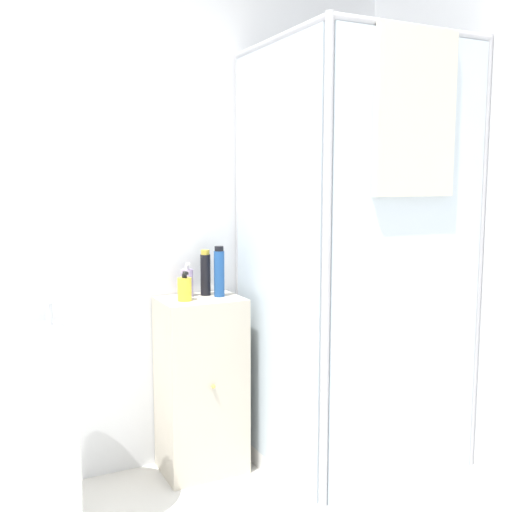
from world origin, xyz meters
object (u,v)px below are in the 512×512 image
(shampoo_bottle_tall_black, at_px, (205,273))
(lotion_bottle_white, at_px, (187,282))
(soap_dispenser, at_px, (185,289))
(sink, at_px, (58,381))
(shampoo_bottle_blue, at_px, (219,272))

(shampoo_bottle_tall_black, height_order, lotion_bottle_white, shampoo_bottle_tall_black)
(soap_dispenser, relative_size, lotion_bottle_white, 0.85)
(sink, distance_m, lotion_bottle_white, 0.79)
(shampoo_bottle_tall_black, bearing_deg, soap_dispenser, -148.33)
(lotion_bottle_white, bearing_deg, shampoo_bottle_tall_black, -7.67)
(sink, xyz_separation_m, lotion_bottle_white, (0.67, 0.29, 0.32))
(sink, bearing_deg, lotion_bottle_white, 23.38)
(sink, xyz_separation_m, shampoo_bottle_tall_black, (0.76, 0.28, 0.36))
(sink, xyz_separation_m, shampoo_bottle_blue, (0.81, 0.21, 0.37))
(sink, relative_size, soap_dispenser, 6.72)
(shampoo_bottle_blue, bearing_deg, soap_dispenser, -172.53)
(soap_dispenser, bearing_deg, shampoo_bottle_tall_black, 31.67)
(soap_dispenser, xyz_separation_m, shampoo_bottle_blue, (0.19, 0.02, 0.06))
(shampoo_bottle_tall_black, relative_size, lotion_bottle_white, 1.37)
(soap_dispenser, bearing_deg, shampoo_bottle_blue, 7.47)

